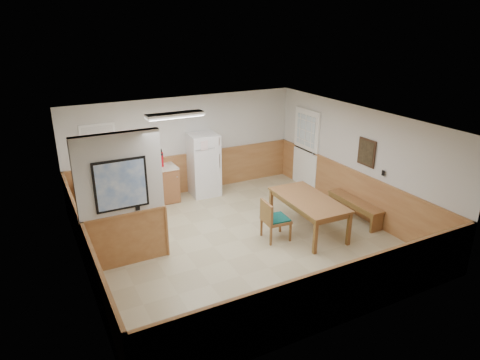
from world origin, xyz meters
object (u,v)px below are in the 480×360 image
dining_chair (272,218)px  soap_bottle (98,172)px  dining_bench (355,205)px  dining_table (308,203)px  fire_extinguisher (161,159)px  refrigerator (204,164)px

dining_chair → soap_bottle: (-2.85, 2.95, 0.52)m
dining_bench → dining_table: bearing=-179.3°
dining_bench → fire_extinguisher: size_ratio=3.49×
dining_table → soap_bottle: size_ratio=8.36×
refrigerator → fire_extinguisher: 1.12m
refrigerator → soap_bottle: refrigerator is taller
refrigerator → dining_bench: refrigerator is taller
dining_chair → fire_extinguisher: bearing=119.1°
dining_table → fire_extinguisher: bearing=128.5°
refrigerator → dining_bench: bearing=-46.9°
dining_table → dining_chair: (-0.88, 0.03, -0.17)m
refrigerator → dining_table: 3.14m
dining_table → dining_chair: 0.89m
dining_chair → soap_bottle: soap_bottle is taller
fire_extinguisher → soap_bottle: 1.51m
dining_table → dining_chair: dining_chair is taller
dining_table → soap_bottle: (-3.72, 2.98, 0.35)m
dining_bench → fire_extinguisher: bearing=140.4°
refrigerator → dining_chair: 2.92m
dining_chair → dining_table: bearing=2.8°
fire_extinguisher → dining_table: bearing=-46.9°
fire_extinguisher → dining_chair: bearing=-59.1°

